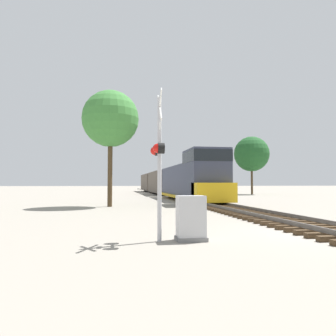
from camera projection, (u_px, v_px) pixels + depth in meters
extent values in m
plane|color=gray|center=(326.00, 233.00, 10.82)|extent=(400.00, 400.00, 0.00)
cube|color=#42301E|center=(332.00, 232.00, 10.53)|extent=(2.60, 0.22, 0.16)
cube|color=#42301E|center=(320.00, 229.00, 11.12)|extent=(2.60, 0.22, 0.16)
cube|color=#42301E|center=(310.00, 227.00, 11.71)|extent=(2.60, 0.22, 0.16)
cube|color=#42301E|center=(300.00, 225.00, 12.30)|extent=(2.60, 0.22, 0.16)
cube|color=#42301E|center=(292.00, 223.00, 12.89)|extent=(2.60, 0.22, 0.16)
cube|color=#42301E|center=(284.00, 221.00, 13.48)|extent=(2.60, 0.22, 0.16)
cube|color=#42301E|center=(277.00, 220.00, 14.08)|extent=(2.60, 0.22, 0.16)
cube|color=#42301E|center=(270.00, 218.00, 14.67)|extent=(2.60, 0.22, 0.16)
cube|color=#42301E|center=(264.00, 217.00, 15.26)|extent=(2.60, 0.22, 0.16)
cube|color=#42301E|center=(259.00, 215.00, 15.85)|extent=(2.60, 0.22, 0.16)
cube|color=#42301E|center=(254.00, 214.00, 16.44)|extent=(2.60, 0.22, 0.16)
cube|color=#42301E|center=(249.00, 213.00, 17.03)|extent=(2.60, 0.22, 0.16)
cube|color=#42301E|center=(244.00, 212.00, 17.62)|extent=(2.60, 0.22, 0.16)
cube|color=#42301E|center=(240.00, 211.00, 18.22)|extent=(2.60, 0.22, 0.16)
cube|color=#42301E|center=(236.00, 210.00, 18.81)|extent=(2.60, 0.22, 0.16)
cube|color=#42301E|center=(232.00, 210.00, 19.40)|extent=(2.60, 0.22, 0.16)
cube|color=#42301E|center=(229.00, 209.00, 19.99)|extent=(2.60, 0.22, 0.16)
cube|color=#42301E|center=(226.00, 208.00, 20.58)|extent=(2.60, 0.22, 0.16)
cube|color=#42301E|center=(223.00, 207.00, 21.17)|extent=(2.60, 0.22, 0.16)
cube|color=#42301E|center=(220.00, 207.00, 21.76)|extent=(2.60, 0.22, 0.16)
cube|color=#42301E|center=(217.00, 206.00, 22.36)|extent=(2.60, 0.22, 0.16)
cube|color=#42301E|center=(214.00, 206.00, 22.95)|extent=(2.60, 0.22, 0.16)
cube|color=#42301E|center=(212.00, 205.00, 23.54)|extent=(2.60, 0.22, 0.16)
cube|color=#42301E|center=(209.00, 204.00, 24.13)|extent=(2.60, 0.22, 0.16)
cube|color=#42301E|center=(207.00, 204.00, 24.72)|extent=(2.60, 0.22, 0.16)
cube|color=#42301E|center=(205.00, 203.00, 25.31)|extent=(2.60, 0.22, 0.16)
cube|color=#42301E|center=(203.00, 203.00, 25.91)|extent=(2.60, 0.22, 0.16)
cube|color=#42301E|center=(201.00, 203.00, 26.50)|extent=(2.60, 0.22, 0.16)
cube|color=#42301E|center=(199.00, 202.00, 27.09)|extent=(2.60, 0.22, 0.16)
cube|color=#42301E|center=(197.00, 202.00, 27.68)|extent=(2.60, 0.22, 0.16)
cube|color=#42301E|center=(195.00, 201.00, 28.27)|extent=(2.60, 0.22, 0.16)
cube|color=#42301E|center=(194.00, 201.00, 28.86)|extent=(2.60, 0.22, 0.16)
cube|color=#42301E|center=(192.00, 201.00, 29.45)|extent=(2.60, 0.22, 0.16)
cube|color=#42301E|center=(191.00, 200.00, 30.05)|extent=(2.60, 0.22, 0.16)
cube|color=#56514C|center=(306.00, 226.00, 10.71)|extent=(0.07, 160.00, 0.15)
cube|color=#33384C|center=(183.00, 181.00, 33.68)|extent=(2.42, 12.51, 3.06)
cube|color=#33384C|center=(206.00, 175.00, 25.07)|extent=(2.85, 3.93, 3.93)
cube|color=black|center=(206.00, 157.00, 25.13)|extent=(2.88, 3.97, 0.86)
cube|color=gold|center=(214.00, 192.00, 23.07)|extent=(2.85, 1.79, 1.37)
cube|color=gold|center=(188.00, 196.00, 30.97)|extent=(2.91, 17.51, 0.24)
cube|color=black|center=(205.00, 198.00, 25.25)|extent=(1.58, 2.20, 1.00)
cube|color=black|center=(177.00, 194.00, 36.70)|extent=(1.58, 2.20, 1.00)
cube|color=brown|center=(162.00, 182.00, 48.10)|extent=(2.71, 13.91, 3.07)
cube|color=black|center=(167.00, 192.00, 43.58)|extent=(1.58, 2.20, 0.90)
cube|color=black|center=(158.00, 191.00, 52.49)|extent=(1.58, 2.20, 0.90)
cube|color=brown|center=(151.00, 182.00, 63.21)|extent=(2.71, 13.91, 3.07)
cube|color=black|center=(153.00, 190.00, 58.69)|extent=(1.58, 2.20, 0.90)
cube|color=black|center=(148.00, 189.00, 67.61)|extent=(1.58, 2.20, 0.90)
cylinder|color=#B7B7BC|center=(159.00, 169.00, 9.31)|extent=(0.12, 0.12, 4.12)
cube|color=white|center=(160.00, 107.00, 9.39)|extent=(0.05, 0.93, 0.93)
cube|color=white|center=(160.00, 107.00, 9.39)|extent=(0.05, 0.93, 0.93)
cube|color=black|center=(160.00, 150.00, 9.34)|extent=(0.08, 0.86, 0.06)
cylinder|color=black|center=(158.00, 151.00, 9.68)|extent=(0.19, 0.30, 0.30)
sphere|color=red|center=(155.00, 151.00, 9.67)|extent=(0.26, 0.26, 0.26)
cylinder|color=black|center=(161.00, 148.00, 8.99)|extent=(0.19, 0.30, 0.30)
sphere|color=red|center=(157.00, 148.00, 8.98)|extent=(0.26, 0.26, 0.26)
cube|color=white|center=(160.00, 126.00, 9.37)|extent=(0.04, 0.32, 0.20)
cube|color=slate|center=(191.00, 239.00, 9.33)|extent=(0.86, 0.65, 0.12)
cube|color=#BCBCBF|center=(191.00, 216.00, 9.36)|extent=(0.78, 0.59, 1.16)
cylinder|color=#473521|center=(110.00, 171.00, 23.07)|extent=(0.33, 0.33, 5.03)
sphere|color=#3D7F38|center=(110.00, 119.00, 23.24)|extent=(4.02, 4.02, 4.02)
cylinder|color=#473521|center=(252.00, 179.00, 48.64)|extent=(0.31, 0.31, 4.47)
sphere|color=#1E5123|center=(252.00, 154.00, 48.82)|extent=(5.21, 5.21, 5.21)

